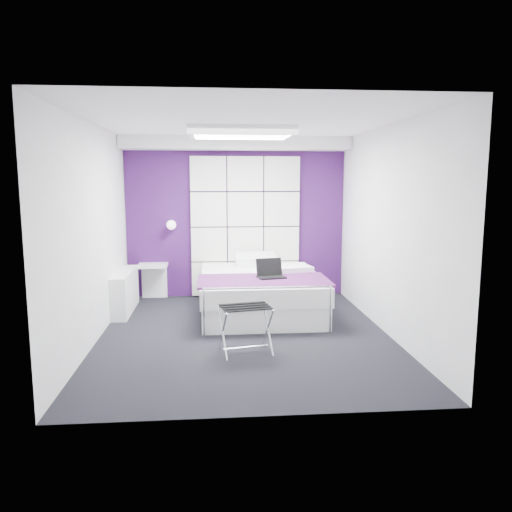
# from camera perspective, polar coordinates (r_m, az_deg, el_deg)

# --- Properties ---
(floor) EXTENTS (4.40, 4.40, 0.00)m
(floor) POSITION_cam_1_polar(r_m,az_deg,el_deg) (6.35, -1.30, -9.00)
(floor) COLOR black
(floor) RESTS_ON ground
(ceiling) EXTENTS (4.40, 4.40, 0.00)m
(ceiling) POSITION_cam_1_polar(r_m,az_deg,el_deg) (6.09, -1.38, 15.01)
(ceiling) COLOR white
(ceiling) RESTS_ON wall_back
(wall_back) EXTENTS (3.60, 0.00, 3.60)m
(wall_back) POSITION_cam_1_polar(r_m,az_deg,el_deg) (8.27, -2.30, 4.29)
(wall_back) COLOR silver
(wall_back) RESTS_ON floor
(wall_left) EXTENTS (0.00, 4.40, 4.40)m
(wall_left) POSITION_cam_1_polar(r_m,az_deg,el_deg) (6.24, -18.09, 2.47)
(wall_left) COLOR silver
(wall_left) RESTS_ON floor
(wall_right) EXTENTS (0.00, 4.40, 4.40)m
(wall_right) POSITION_cam_1_polar(r_m,az_deg,el_deg) (6.45, 14.85, 2.80)
(wall_right) COLOR silver
(wall_right) RESTS_ON floor
(accent_wall) EXTENTS (3.58, 0.02, 2.58)m
(accent_wall) POSITION_cam_1_polar(r_m,az_deg,el_deg) (8.26, -2.29, 4.29)
(accent_wall) COLOR #37114A
(accent_wall) RESTS_ON wall_back
(soffit) EXTENTS (3.58, 0.50, 0.20)m
(soffit) POSITION_cam_1_polar(r_m,az_deg,el_deg) (8.02, -2.26, 12.74)
(soffit) COLOR white
(soffit) RESTS_ON wall_back
(headboard) EXTENTS (1.80, 0.08, 2.30)m
(headboard) POSITION_cam_1_polar(r_m,az_deg,el_deg) (8.23, -1.23, 3.37)
(headboard) COLOR silver
(headboard) RESTS_ON wall_back
(skylight) EXTENTS (1.36, 0.86, 0.12)m
(skylight) POSITION_cam_1_polar(r_m,az_deg,el_deg) (6.68, -1.71, 14.01)
(skylight) COLOR white
(skylight) RESTS_ON ceiling
(wall_lamp) EXTENTS (0.15, 0.15, 0.15)m
(wall_lamp) POSITION_cam_1_polar(r_m,az_deg,el_deg) (8.16, -9.65, 3.56)
(wall_lamp) COLOR white
(wall_lamp) RESTS_ON wall_back
(radiator) EXTENTS (0.22, 1.20, 0.60)m
(radiator) POSITION_cam_1_polar(r_m,az_deg,el_deg) (7.63, -14.74, -3.95)
(radiator) COLOR white
(radiator) RESTS_ON floor
(bed) EXTENTS (1.76, 2.13, 0.74)m
(bed) POSITION_cam_1_polar(r_m,az_deg,el_deg) (7.33, 0.44, -4.05)
(bed) COLOR white
(bed) RESTS_ON floor
(nightstand) EXTENTS (0.46, 0.36, 0.05)m
(nightstand) POSITION_cam_1_polar(r_m,az_deg,el_deg) (8.23, -11.70, -1.06)
(nightstand) COLOR white
(nightstand) RESTS_ON wall_back
(luggage_rack) EXTENTS (0.54, 0.40, 0.53)m
(luggage_rack) POSITION_cam_1_polar(r_m,az_deg,el_deg) (5.66, -1.20, -8.38)
(luggage_rack) COLOR silver
(luggage_rack) RESTS_ON floor
(laptop) EXTENTS (0.37, 0.26, 0.26)m
(laptop) POSITION_cam_1_polar(r_m,az_deg,el_deg) (6.89, 1.71, -1.93)
(laptop) COLOR black
(laptop) RESTS_ON bed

